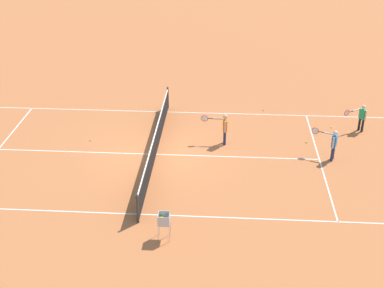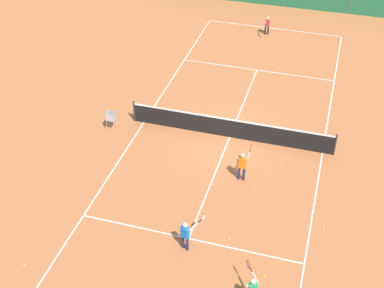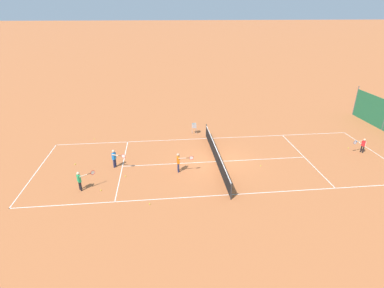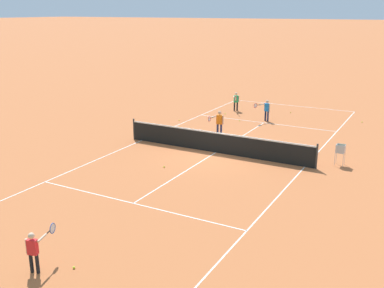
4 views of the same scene
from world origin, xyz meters
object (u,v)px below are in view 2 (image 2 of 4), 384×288
player_near_baseline (242,164)px  tennis_net (230,128)px  tennis_ball_far_corner (263,106)px  ball_hopper (111,117)px  player_far_baseline (186,233)px  tennis_ball_mid_court (253,36)px  player_far_service (267,25)px  tennis_ball_by_net_left (264,276)px  tennis_ball_service_box (24,265)px  tennis_ball_alley_right (229,240)px  tennis_ball_by_net_right (323,227)px

player_near_baseline → tennis_net: bearing=112.7°
tennis_ball_far_corner → ball_hopper: bearing=-148.9°
player_far_baseline → tennis_ball_mid_court: bearing=93.6°
tennis_ball_far_corner → player_far_baseline: bearing=-95.6°
player_near_baseline → tennis_ball_mid_court: bearing=99.3°
tennis_ball_far_corner → tennis_ball_mid_court: 7.77m
player_far_service → tennis_ball_by_net_left: bearing=-80.1°
tennis_ball_service_box → tennis_ball_mid_court: 19.92m
tennis_net → tennis_ball_by_net_left: size_ratio=139.09×
tennis_ball_mid_court → tennis_ball_alley_right: bearing=-81.6°
tennis_ball_by_net_left → tennis_ball_service_box: (-7.85, -1.82, 0.00)m
tennis_ball_by_net_left → tennis_ball_alley_right: (-1.50, 1.26, 0.00)m
tennis_ball_by_net_left → tennis_ball_by_net_right: size_ratio=1.00×
ball_hopper → tennis_ball_far_corner: bearing=31.1°
player_far_service → tennis_ball_far_corner: bearing=-80.9°
tennis_ball_by_net_left → tennis_ball_service_box: same height
player_near_baseline → tennis_ball_by_net_right: 3.97m
tennis_ball_service_box → tennis_ball_far_corner: size_ratio=1.00×
tennis_net → tennis_ball_far_corner: bearing=70.9°
tennis_ball_service_box → tennis_ball_by_net_right: same height
ball_hopper → tennis_ball_alley_right: bearing=-37.6°
tennis_ball_far_corner → ball_hopper: ball_hopper is taller
player_far_baseline → ball_hopper: 7.97m
tennis_ball_by_net_right → player_near_baseline: bearing=152.0°
tennis_ball_by_net_left → player_far_service: bearing=99.9°
player_near_baseline → tennis_ball_by_net_left: bearing=-69.2°
tennis_ball_mid_court → ball_hopper: bearing=-110.7°
tennis_net → player_far_baseline: (0.05, -6.84, 0.23)m
player_far_baseline → player_near_baseline: bearing=75.8°
tennis_net → player_near_baseline: 2.88m
tennis_net → tennis_ball_by_net_right: bearing=-44.6°
player_far_baseline → tennis_ball_by_net_left: (2.84, -0.49, -0.70)m
player_far_baseline → tennis_ball_by_net_right: player_far_baseline is taller
player_near_baseline → tennis_ball_service_box: bearing=-133.0°
player_near_baseline → tennis_ball_by_net_left: player_near_baseline is taller
player_far_baseline → tennis_ball_mid_court: size_ratio=19.00×
player_far_baseline → tennis_ball_by_net_right: size_ratio=19.00×
ball_hopper → player_near_baseline: bearing=-15.1°
tennis_net → ball_hopper: tennis_net is taller
player_far_service → tennis_ball_by_net_left: 18.52m
tennis_ball_alley_right → ball_hopper: bearing=142.4°
tennis_ball_by_net_left → tennis_ball_by_net_right: (1.66, 2.85, 0.00)m
player_near_baseline → tennis_ball_by_net_left: 5.06m
player_near_baseline → tennis_ball_alley_right: size_ratio=19.77×
player_far_service → tennis_ball_far_corner: 8.16m
tennis_net → tennis_ball_service_box: 10.42m
ball_hopper → tennis_net: bearing=9.9°
tennis_ball_alley_right → tennis_ball_far_corner: same height
tennis_net → player_far_service: 10.91m
tennis_ball_alley_right → tennis_ball_far_corner: (-0.40, 8.94, 0.00)m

